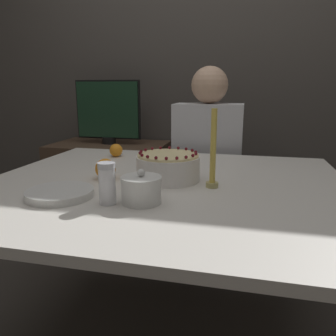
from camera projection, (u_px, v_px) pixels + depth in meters
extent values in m
cube|color=#4C4742|center=(209.00, 56.00, 2.43)|extent=(8.00, 0.05, 2.60)
cube|color=beige|center=(164.00, 186.00, 1.24)|extent=(1.37, 1.18, 0.03)
cylinder|color=beige|center=(85.00, 211.00, 1.97)|extent=(0.07, 0.07, 0.69)
cylinder|color=beige|center=(305.00, 231.00, 1.69)|extent=(0.07, 0.07, 0.69)
cylinder|color=white|center=(168.00, 168.00, 1.26)|extent=(0.24, 0.24, 0.09)
cylinder|color=beige|center=(168.00, 155.00, 1.24)|extent=(0.23, 0.23, 0.01)
sphere|color=maroon|center=(196.00, 154.00, 1.22)|extent=(0.01, 0.01, 0.01)
sphere|color=maroon|center=(196.00, 152.00, 1.25)|extent=(0.01, 0.01, 0.01)
sphere|color=maroon|center=(192.00, 150.00, 1.29)|extent=(0.01, 0.01, 0.01)
sphere|color=maroon|center=(186.00, 149.00, 1.32)|extent=(0.01, 0.01, 0.01)
sphere|color=maroon|center=(178.00, 148.00, 1.34)|extent=(0.01, 0.01, 0.01)
sphere|color=maroon|center=(169.00, 148.00, 1.35)|extent=(0.01, 0.01, 0.01)
sphere|color=maroon|center=(160.00, 148.00, 1.34)|extent=(0.01, 0.01, 0.01)
sphere|color=maroon|center=(152.00, 149.00, 1.33)|extent=(0.01, 0.01, 0.01)
sphere|color=maroon|center=(145.00, 150.00, 1.30)|extent=(0.01, 0.01, 0.01)
sphere|color=maroon|center=(141.00, 151.00, 1.27)|extent=(0.01, 0.01, 0.01)
sphere|color=maroon|center=(140.00, 153.00, 1.23)|extent=(0.01, 0.01, 0.01)
sphere|color=maroon|center=(142.00, 155.00, 1.20)|extent=(0.01, 0.01, 0.01)
sphere|color=maroon|center=(148.00, 157.00, 1.17)|extent=(0.01, 0.01, 0.01)
sphere|color=maroon|center=(156.00, 158.00, 1.15)|extent=(0.01, 0.01, 0.01)
sphere|color=maroon|center=(166.00, 158.00, 1.14)|extent=(0.01, 0.01, 0.01)
sphere|color=maroon|center=(177.00, 158.00, 1.14)|extent=(0.01, 0.01, 0.01)
sphere|color=maroon|center=(186.00, 157.00, 1.16)|extent=(0.01, 0.01, 0.01)
sphere|color=maroon|center=(193.00, 156.00, 1.19)|extent=(0.01, 0.01, 0.01)
cylinder|color=silver|center=(141.00, 192.00, 1.00)|extent=(0.12, 0.12, 0.07)
cylinder|color=silver|center=(141.00, 179.00, 0.99)|extent=(0.13, 0.13, 0.01)
sphere|color=silver|center=(141.00, 173.00, 0.99)|extent=(0.02, 0.02, 0.02)
cylinder|color=white|center=(107.00, 186.00, 0.99)|extent=(0.05, 0.05, 0.11)
cylinder|color=silver|center=(106.00, 165.00, 0.97)|extent=(0.05, 0.05, 0.02)
cylinder|color=silver|center=(60.00, 195.00, 1.07)|extent=(0.22, 0.22, 0.01)
cylinder|color=silver|center=(60.00, 193.00, 1.07)|extent=(0.22, 0.22, 0.01)
cylinder|color=silver|center=(60.00, 191.00, 1.06)|extent=(0.22, 0.22, 0.01)
cylinder|color=tan|center=(212.00, 185.00, 1.17)|extent=(0.05, 0.05, 0.02)
cylinder|color=gold|center=(213.00, 146.00, 1.14)|extent=(0.02, 0.02, 0.26)
sphere|color=orange|center=(116.00, 150.00, 1.69)|extent=(0.07, 0.07, 0.07)
sphere|color=orange|center=(105.00, 169.00, 1.27)|extent=(0.08, 0.08, 0.08)
cube|color=#2D2D38|center=(206.00, 224.00, 2.09)|extent=(0.34, 0.34, 0.45)
cube|color=silver|center=(208.00, 148.00, 1.97)|extent=(0.40, 0.24, 0.53)
sphere|color=#D8AD8C|center=(210.00, 85.00, 1.88)|extent=(0.21, 0.21, 0.21)
cube|color=#4C3828|center=(111.00, 186.00, 2.52)|extent=(0.84, 0.51, 0.66)
cylinder|color=black|center=(109.00, 140.00, 2.44)|extent=(0.10, 0.10, 0.05)
cube|color=black|center=(108.00, 110.00, 2.39)|extent=(0.49, 0.02, 0.42)
cube|color=#193823|center=(108.00, 110.00, 2.39)|extent=(0.47, 0.03, 0.40)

